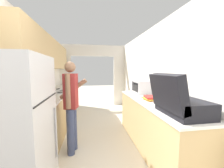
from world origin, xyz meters
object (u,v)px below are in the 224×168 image
at_px(range_oven, 57,109).
at_px(suitcase, 177,102).
at_px(microwave, 142,87).
at_px(person, 71,105).
at_px(knife, 58,89).
at_px(refrigerator, 13,134).
at_px(book_stack, 151,98).

distance_m(range_oven, suitcase, 3.01).
bearing_deg(microwave, person, -156.09).
distance_m(person, knife, 1.87).
distance_m(refrigerator, suitcase, 1.92).
xyz_separation_m(range_oven, book_stack, (1.99, -1.36, 0.50)).
bearing_deg(microwave, knife, 154.13).
bearing_deg(book_stack, range_oven, 145.66).
xyz_separation_m(refrigerator, range_oven, (-0.05, 2.21, -0.36)).
xyz_separation_m(refrigerator, suitcase, (1.90, 0.01, 0.27)).
bearing_deg(knife, refrigerator, -56.44).
bearing_deg(suitcase, microwave, 83.70).
bearing_deg(book_stack, refrigerator, -156.39).
relative_size(refrigerator, person, 1.01).
bearing_deg(range_oven, book_stack, -34.34).
bearing_deg(refrigerator, suitcase, 0.18).
bearing_deg(book_stack, knife, 137.71).
height_order(range_oven, book_stack, range_oven).
relative_size(microwave, knife, 1.76).
bearing_deg(microwave, refrigerator, -141.64).
relative_size(range_oven, knife, 3.55).
distance_m(person, microwave, 1.76).
distance_m(refrigerator, person, 1.06).
height_order(person, knife, person).
height_order(refrigerator, range_oven, refrigerator).
xyz_separation_m(refrigerator, microwave, (2.08, 1.65, 0.26)).
bearing_deg(person, book_stack, -82.77).
relative_size(person, suitcase, 2.47).
height_order(range_oven, microwave, microwave).
distance_m(person, suitcase, 1.71).
xyz_separation_m(suitcase, book_stack, (0.04, 0.84, -0.13)).
xyz_separation_m(range_oven, microwave, (2.13, -0.56, 0.61)).
bearing_deg(knife, person, -40.32).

